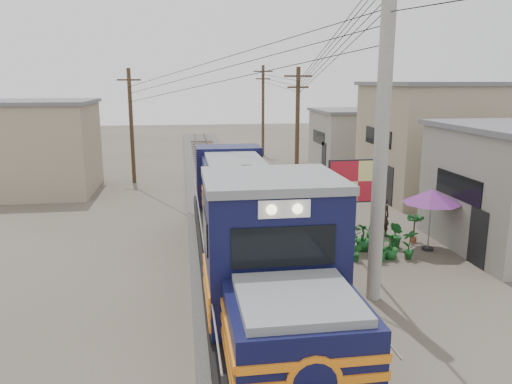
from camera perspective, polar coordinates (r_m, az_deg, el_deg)
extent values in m
plane|color=#473F35|center=(15.02, -0.32, -12.00)|extent=(120.00, 120.00, 0.00)
cube|color=#595651|center=(24.39, -3.62, -2.08)|extent=(3.60, 70.00, 0.16)
cube|color=#51331E|center=(24.31, -4.89, -1.71)|extent=(0.08, 70.00, 0.12)
cube|color=#51331E|center=(24.39, -2.38, -1.63)|extent=(0.08, 70.00, 0.12)
cube|color=black|center=(15.48, -0.76, -8.08)|extent=(2.99, 16.49, 0.57)
cube|color=black|center=(11.03, 3.00, -19.00)|extent=(2.27, 3.30, 0.67)
cube|color=black|center=(20.44, -2.69, -3.83)|extent=(2.27, 3.30, 0.67)
cube|color=#0E1036|center=(9.39, 4.64, -16.72)|extent=(2.45, 2.47, 1.55)
cube|color=#0E1036|center=(11.36, 1.78, -6.78)|extent=(2.93, 2.68, 3.20)
cube|color=slate|center=(10.92, 1.84, 1.41)|extent=(2.99, 2.81, 0.19)
cube|color=black|center=(9.92, 3.19, -6.25)|extent=(2.09, 0.06, 0.82)
cube|color=white|center=(9.69, 3.25, -1.94)|extent=(1.03, 0.06, 0.36)
cube|color=#0E1036|center=(17.55, -1.90, -1.19)|extent=(2.33, 10.10, 2.37)
cube|color=slate|center=(17.29, -1.93, 2.80)|extent=(2.09, 10.10, 0.19)
cube|color=orange|center=(15.29, -0.77, -6.10)|extent=(3.03, 16.49, 0.14)
cube|color=orange|center=(15.19, -0.77, -4.99)|extent=(3.03, 16.49, 0.14)
cube|color=orange|center=(15.10, -0.78, -3.87)|extent=(3.03, 16.49, 0.14)
cylinder|color=#9E9B93|center=(14.15, 14.23, 7.14)|extent=(0.40, 0.40, 10.00)
cylinder|color=#4C3826|center=(28.39, 4.74, 7.00)|extent=(0.24, 0.24, 7.00)
cube|color=#4C3826|center=(28.26, 4.85, 13.06)|extent=(1.60, 0.10, 0.10)
cube|color=#4C3826|center=(28.26, 4.83, 11.85)|extent=(1.20, 0.10, 0.10)
cylinder|color=#4C3826|center=(42.13, 0.81, 9.20)|extent=(0.24, 0.24, 7.50)
cube|color=#4C3826|center=(42.06, 0.82, 13.62)|extent=(1.60, 0.10, 0.10)
cube|color=#4C3826|center=(42.06, 0.82, 12.81)|extent=(1.20, 0.10, 0.10)
cylinder|color=#4C3826|center=(31.79, -14.04, 7.27)|extent=(0.24, 0.24, 7.00)
cube|color=#4C3826|center=(31.67, -14.34, 12.67)|extent=(1.60, 0.10, 0.10)
cube|color=#4C3826|center=(31.67, -14.28, 11.59)|extent=(1.20, 0.10, 0.10)
cube|color=black|center=(19.62, 22.08, 0.57)|extent=(0.05, 3.00, 0.90)
cube|color=gray|center=(29.49, 21.03, 5.44)|extent=(8.00, 7.00, 6.00)
cube|color=slate|center=(29.31, 21.52, 11.45)|extent=(8.40, 7.35, 0.20)
cube|color=black|center=(27.71, 13.77, 6.13)|extent=(0.05, 3.50, 0.90)
cube|color=gray|center=(38.03, 11.58, 5.93)|extent=(6.00, 6.00, 4.00)
cube|color=slate|center=(37.85, 11.72, 9.09)|extent=(6.30, 6.30, 0.20)
cube|color=black|center=(37.09, 7.17, 6.24)|extent=(0.05, 3.00, 0.90)
cube|color=gray|center=(30.84, -23.60, 4.57)|extent=(6.00, 6.00, 5.00)
cube|color=slate|center=(30.63, -24.03, 9.38)|extent=(6.30, 6.30, 0.20)
cylinder|color=#99999E|center=(18.83, 8.71, -2.90)|extent=(0.10, 0.10, 2.53)
cylinder|color=#99999E|center=(19.43, 13.87, -2.65)|extent=(0.10, 0.10, 2.53)
cube|color=black|center=(18.80, 11.51, 1.25)|extent=(2.23, 0.13, 1.62)
cube|color=#B61829|center=(18.77, 11.54, 1.23)|extent=(2.13, 0.09, 1.52)
cylinder|color=black|center=(20.05, 19.02, -6.13)|extent=(0.43, 0.43, 0.10)
cylinder|color=#99999E|center=(19.76, 19.23, -3.33)|extent=(0.05, 0.05, 2.14)
cone|color=#63246E|center=(19.51, 19.44, -0.45)|extent=(2.57, 2.57, 0.53)
imported|color=black|center=(20.94, 14.28, -2.79)|extent=(0.65, 0.46, 1.67)
imported|color=#1A5B23|center=(17.88, 9.37, -6.15)|extent=(0.64, 0.48, 1.12)
imported|color=#1A5B23|center=(18.06, 11.45, -6.80)|extent=(0.46, 0.46, 0.66)
imported|color=#1A5B23|center=(18.23, 13.81, -6.29)|extent=(0.89, 0.78, 0.93)
imported|color=#1A5B23|center=(18.55, 15.15, -6.00)|extent=(0.74, 0.74, 0.95)
imported|color=#1A5B23|center=(18.71, 17.15, -5.69)|extent=(0.60, 0.42, 1.12)
imported|color=#1A5B23|center=(18.97, 8.86, -5.39)|extent=(0.49, 0.56, 0.88)
imported|color=#1A5B23|center=(19.11, 10.59, -4.96)|extent=(1.11, 0.99, 1.11)
imported|color=#1A5B23|center=(19.17, 12.22, -5.09)|extent=(0.73, 0.73, 1.04)
imported|color=#1A5B23|center=(19.48, 13.96, -4.91)|extent=(0.65, 0.59, 1.03)
imported|color=#1A5B23|center=(19.73, 15.74, -4.74)|extent=(0.52, 0.62, 1.06)
imported|color=#1A5B23|center=(19.73, 7.67, -4.32)|extent=(1.26, 1.21, 1.09)
imported|color=#1A5B23|center=(20.22, 9.41, -4.66)|extent=(0.37, 0.37, 0.62)
imported|color=#1A5B23|center=(20.39, 11.34, -4.60)|extent=(0.39, 0.34, 0.62)
imported|color=#1A5B23|center=(20.62, 12.95, -4.47)|extent=(0.44, 0.42, 0.62)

